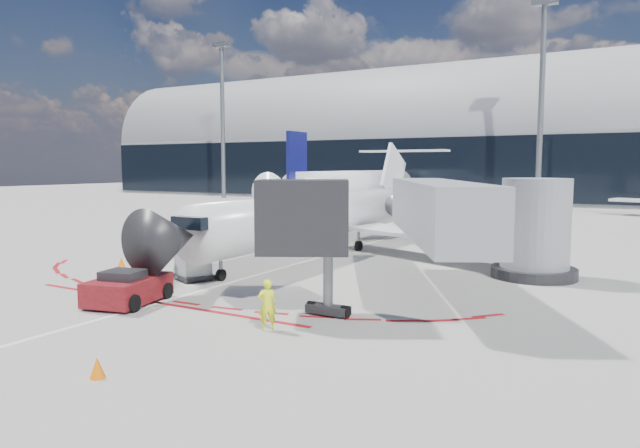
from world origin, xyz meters
The scene contains 14 objects.
ground centered at (0.00, 0.00, 0.00)m, with size 260.00×260.00×0.00m, color gray.
apron_centerline centered at (0.00, 2.00, 0.01)m, with size 0.25×40.00×0.01m, color silver.
apron_stop_bar centered at (0.00, -11.50, 0.01)m, with size 14.00×0.25×0.01m, color maroon.
terminal_building centered at (0.00, 64.97, 8.52)m, with size 150.00×24.15×24.00m.
jet_bridge centered at (9.79, -3.01, 3.01)m, with size 10.03×15.20×4.90m.
light_mast_west centered at (-45.00, 48.00, 12.50)m, with size 0.70×0.70×25.00m, color slate.
light_mast_centre centered at (5.00, 48.00, 12.50)m, with size 0.70×0.70×25.00m, color slate.
regional_jet centered at (-0.63, 3.57, 2.40)m, with size 23.26×28.68×7.18m.
pushback_tug centered at (-0.97, -12.13, 0.60)m, with size 2.83×5.35×1.36m.
ramp_worker centered at (5.89, -12.44, 0.85)m, with size 0.62×0.41×1.70m, color #ECFF1A.
uld_container centered at (-1.99, -7.26, 0.83)m, with size 2.24×2.11×1.67m.
safety_cone_left centered at (-7.76, -6.50, 0.26)m, with size 0.37×0.37×0.51m, color #FF6E05.
safety_cone_right centered at (4.58, -18.11, 0.28)m, with size 0.40×0.40×0.55m, color #FF6E05.
bg_airliner_0 centered at (-15.39, 38.48, 5.61)m, with size 34.66×36.70×11.21m, color white, non-canonical shape.
Camera 1 is at (16.45, -27.54, 5.39)m, focal length 32.00 mm.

